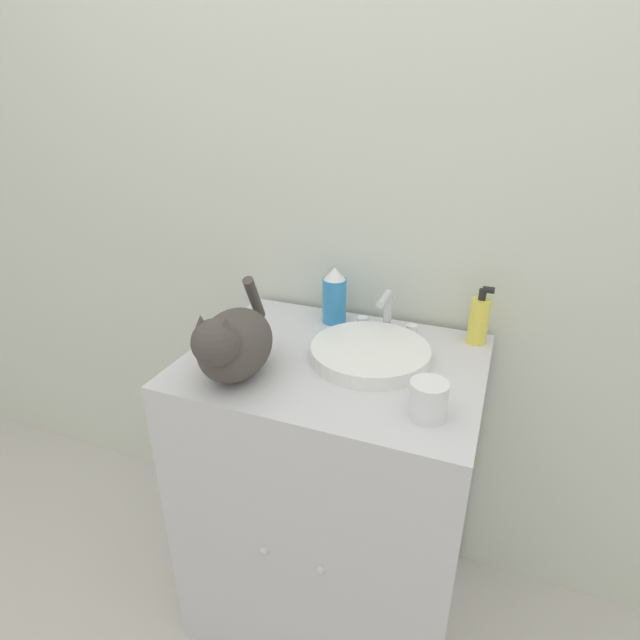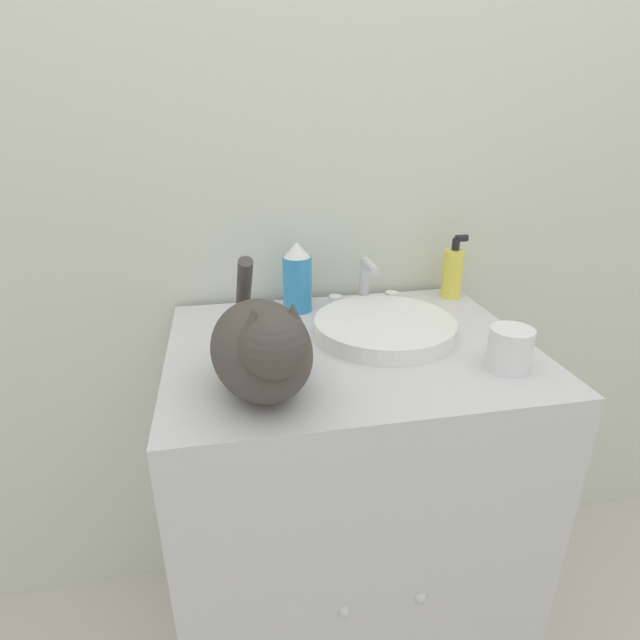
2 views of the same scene
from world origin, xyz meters
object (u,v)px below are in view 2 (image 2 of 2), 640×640
at_px(cat, 263,347).
at_px(cup, 510,349).
at_px(soap_bottle, 453,272).
at_px(spray_bottle, 297,278).

relative_size(cat, cup, 4.18).
height_order(soap_bottle, cup, soap_bottle).
bearing_deg(spray_bottle, cat, -106.68).
distance_m(soap_bottle, spray_bottle, 0.41).
relative_size(cat, soap_bottle, 2.10).
xyz_separation_m(cat, soap_bottle, (0.53, 0.40, -0.02)).
bearing_deg(cat, soap_bottle, 119.69).
bearing_deg(cat, spray_bottle, 155.68).
height_order(spray_bottle, cup, spray_bottle).
bearing_deg(cup, cat, -178.88).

